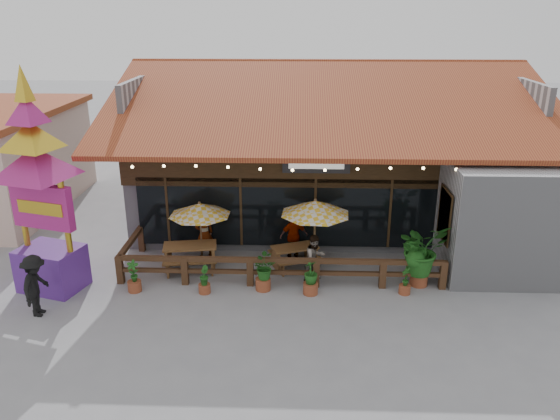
{
  "coord_description": "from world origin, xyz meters",
  "views": [
    {
      "loc": [
        -1.06,
        -15.33,
        7.92
      ],
      "look_at": [
        -1.67,
        1.5,
        1.73
      ],
      "focal_mm": 35.0,
      "sensor_mm": 36.0,
      "label": 1
    }
  ],
  "objects_px": {
    "picnic_table_left": "(190,252)",
    "pedestrian": "(36,286)",
    "umbrella_left": "(200,210)",
    "umbrella_right": "(315,208)",
    "tropical_plant": "(422,250)",
    "thai_sign_tower": "(36,169)",
    "picnic_table_right": "(295,253)"
  },
  "relations": [
    {
      "from": "thai_sign_tower",
      "to": "pedestrian",
      "type": "xyz_separation_m",
      "value": [
        0.26,
        -1.54,
        -2.86
      ]
    },
    {
      "from": "umbrella_right",
      "to": "picnic_table_left",
      "type": "bearing_deg",
      "value": -177.69
    },
    {
      "from": "thai_sign_tower",
      "to": "pedestrian",
      "type": "distance_m",
      "value": 3.26
    },
    {
      "from": "picnic_table_left",
      "to": "tropical_plant",
      "type": "xyz_separation_m",
      "value": [
        7.19,
        -0.91,
        0.6
      ]
    },
    {
      "from": "tropical_plant",
      "to": "pedestrian",
      "type": "height_order",
      "value": "tropical_plant"
    },
    {
      "from": "thai_sign_tower",
      "to": "tropical_plant",
      "type": "distance_m",
      "value": 11.38
    },
    {
      "from": "picnic_table_left",
      "to": "picnic_table_right",
      "type": "bearing_deg",
      "value": 4.06
    },
    {
      "from": "thai_sign_tower",
      "to": "tropical_plant",
      "type": "xyz_separation_m",
      "value": [
        11.07,
        0.58,
        -2.59
      ]
    },
    {
      "from": "picnic_table_right",
      "to": "pedestrian",
      "type": "height_order",
      "value": "pedestrian"
    },
    {
      "from": "thai_sign_tower",
      "to": "umbrella_left",
      "type": "bearing_deg",
      "value": 24.22
    },
    {
      "from": "pedestrian",
      "to": "umbrella_left",
      "type": "bearing_deg",
      "value": -49.16
    },
    {
      "from": "umbrella_left",
      "to": "tropical_plant",
      "type": "relative_size",
      "value": 1.31
    },
    {
      "from": "picnic_table_right",
      "to": "thai_sign_tower",
      "type": "height_order",
      "value": "thai_sign_tower"
    },
    {
      "from": "umbrella_left",
      "to": "picnic_table_left",
      "type": "bearing_deg",
      "value": -127.48
    },
    {
      "from": "picnic_table_left",
      "to": "umbrella_right",
      "type": "bearing_deg",
      "value": 2.31
    },
    {
      "from": "umbrella_right",
      "to": "thai_sign_tower",
      "type": "bearing_deg",
      "value": -168.21
    },
    {
      "from": "thai_sign_tower",
      "to": "umbrella_right",
      "type": "bearing_deg",
      "value": 11.79
    },
    {
      "from": "tropical_plant",
      "to": "picnic_table_right",
      "type": "bearing_deg",
      "value": 163.22
    },
    {
      "from": "umbrella_right",
      "to": "pedestrian",
      "type": "distance_m",
      "value": 8.36
    },
    {
      "from": "thai_sign_tower",
      "to": "tropical_plant",
      "type": "bearing_deg",
      "value": 2.98
    },
    {
      "from": "umbrella_left",
      "to": "picnic_table_left",
      "type": "height_order",
      "value": "umbrella_left"
    },
    {
      "from": "pedestrian",
      "to": "umbrella_right",
      "type": "bearing_deg",
      "value": -67.56
    },
    {
      "from": "tropical_plant",
      "to": "pedestrian",
      "type": "xyz_separation_m",
      "value": [
        -10.81,
        -2.12,
        -0.27
      ]
    },
    {
      "from": "umbrella_right",
      "to": "umbrella_left",
      "type": "bearing_deg",
      "value": 176.35
    },
    {
      "from": "umbrella_left",
      "to": "tropical_plant",
      "type": "height_order",
      "value": "umbrella_left"
    },
    {
      "from": "umbrella_left",
      "to": "picnic_table_left",
      "type": "distance_m",
      "value": 1.43
    },
    {
      "from": "picnic_table_left",
      "to": "pedestrian",
      "type": "height_order",
      "value": "pedestrian"
    },
    {
      "from": "umbrella_left",
      "to": "umbrella_right",
      "type": "relative_size",
      "value": 0.93
    },
    {
      "from": "picnic_table_right",
      "to": "thai_sign_tower",
      "type": "xyz_separation_m",
      "value": [
        -7.26,
        -1.72,
        3.27
      ]
    },
    {
      "from": "umbrella_left",
      "to": "umbrella_right",
      "type": "xyz_separation_m",
      "value": [
        3.7,
        -0.24,
        0.19
      ]
    },
    {
      "from": "picnic_table_right",
      "to": "tropical_plant",
      "type": "xyz_separation_m",
      "value": [
        3.81,
        -1.15,
        0.68
      ]
    },
    {
      "from": "umbrella_right",
      "to": "tropical_plant",
      "type": "relative_size",
      "value": 1.41
    }
  ]
}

